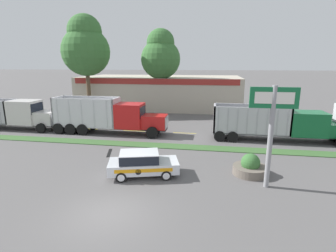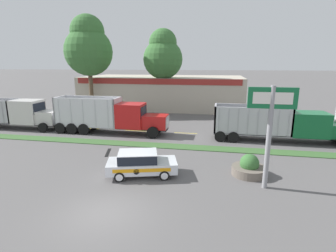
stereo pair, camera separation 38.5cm
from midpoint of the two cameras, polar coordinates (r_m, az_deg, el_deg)
The scene contains 19 objects.
ground_plane at distance 13.53m, azimuth -13.71°, elevation -18.02°, with size 600.00×600.00×0.00m, color #5B5959.
grass_verge at distance 22.94m, azimuth -3.07°, elevation -4.24°, with size 120.00×1.42×0.06m, color #3D6633.
centre_line_1 at distance 36.42m, azimuth -32.85°, elevation 0.18°, with size 2.40×0.14×0.01m, color yellow.
centre_line_2 at distance 33.03m, azimuth -25.91°, elevation -0.16°, with size 2.40×0.14×0.01m, color yellow.
centre_line_3 at distance 30.22m, azimuth -17.54°, elevation -0.58°, with size 2.40×0.14×0.01m, color yellow.
centre_line_4 at distance 28.19m, azimuth -7.72°, elevation -1.05°, with size 2.40×0.14×0.01m, color yellow.
centre_line_5 at distance 27.10m, azimuth 3.25°, elevation -1.54°, with size 2.40×0.14×0.01m, color yellow.
centre_line_6 at distance 27.05m, azimuth 14.69°, elevation -1.98°, with size 2.40×0.14×0.01m, color yellow.
centre_line_7 at distance 28.07m, azimuth 25.74°, elevation -2.34°, with size 2.40×0.14×0.01m, color yellow.
dump_truck_lead at distance 26.99m, azimuth -11.25°, elevation 1.76°, with size 11.61×2.61×3.67m.
dump_truck_trail at distance 26.26m, azimuth 24.80°, elevation 0.13°, with size 12.07×2.66×3.24m.
dump_truck_far_right at distance 33.02m, azimuth -30.59°, elevation 2.15°, with size 11.68×2.56×3.20m.
rally_car at distance 16.89m, azimuth -6.29°, elevation -8.08°, with size 4.73×3.00×1.59m.
store_sign_post at distance 15.32m, azimuth 21.08°, elevation 1.69°, with size 2.54×0.28×5.86m.
stone_planter at distance 17.82m, azimuth 16.86°, elevation -8.57°, with size 2.20×2.20×1.39m.
store_building_backdrop at distance 43.83m, azimuth -1.67°, elevation 7.50°, with size 25.23×12.10×4.97m.
tree_behind_left at distance 40.13m, azimuth -17.76°, elevation 16.09°, with size 6.75×6.75×13.71m.
tree_behind_centre at distance 39.37m, azimuth -1.21°, elevation 14.55°, with size 4.52×4.52×10.80m.
tree_behind_right at distance 38.64m, azimuth -1.90°, elevation 15.15°, with size 5.63×5.63×11.84m.
Camera 1 is at (4.71, -10.55, 6.96)m, focal length 28.00 mm.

